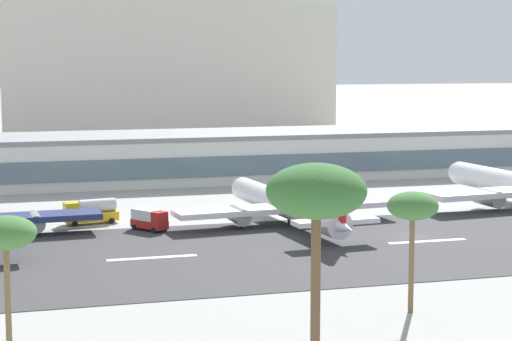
# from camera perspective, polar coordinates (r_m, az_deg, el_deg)

# --- Properties ---
(ground_plane) EXTENTS (1400.00, 1400.00, 0.00)m
(ground_plane) POSITION_cam_1_polar(r_m,az_deg,el_deg) (135.39, 9.91, -4.17)
(ground_plane) COLOR #9E9E99
(runway_strip) EXTENTS (800.00, 43.08, 0.08)m
(runway_strip) POSITION_cam_1_polar(r_m,az_deg,el_deg) (132.18, 10.59, -4.44)
(runway_strip) COLOR #38383A
(runway_strip) RESTS_ON ground_plane
(runway_centreline_dash_3) EXTENTS (12.00, 1.20, 0.01)m
(runway_centreline_dash_3) POSITION_cam_1_polar(r_m,az_deg,el_deg) (120.30, -6.58, -5.50)
(runway_centreline_dash_3) COLOR white
(runway_centreline_dash_3) RESTS_ON runway_strip
(runway_centreline_dash_4) EXTENTS (12.00, 1.20, 0.01)m
(runway_centreline_dash_4) POSITION_cam_1_polar(r_m,az_deg,el_deg) (132.38, 10.78, -4.41)
(runway_centreline_dash_4) COLOR white
(runway_centreline_dash_4) RESTS_ON runway_strip
(terminal_building) EXTENTS (177.38, 24.38, 10.20)m
(terminal_building) POSITION_cam_1_polar(r_m,az_deg,el_deg) (196.41, -2.81, 0.95)
(terminal_building) COLOR silver
(terminal_building) RESTS_ON ground_plane
(distant_hotel_block) EXTENTS (109.59, 24.01, 44.93)m
(distant_hotel_block) POSITION_cam_1_polar(r_m,az_deg,el_deg) (304.54, -5.46, 6.41)
(distant_hotel_block) COLOR beige
(distant_hotel_block) RESTS_ON ground_plane
(airliner_red_tail_gate_1) EXTENTS (37.11, 44.89, 9.38)m
(airliner_red_tail_gate_1) POSITION_cam_1_polar(r_m,az_deg,el_deg) (142.08, 2.12, -2.30)
(airliner_red_tail_gate_1) COLOR white
(airliner_red_tail_gate_1) RESTS_ON ground_plane
(service_box_truck_0) EXTENTS (5.42, 6.29, 3.25)m
(service_box_truck_0) POSITION_cam_1_polar(r_m,az_deg,el_deg) (138.86, -6.76, -3.07)
(service_box_truck_0) COLOR #B2231E
(service_box_truck_0) RESTS_ON ground_plane
(service_fuel_truck_1) EXTENTS (8.81, 3.95, 3.95)m
(service_fuel_truck_1) POSITION_cam_1_polar(r_m,az_deg,el_deg) (145.92, -10.40, -2.55)
(service_fuel_truck_1) COLOR gold
(service_fuel_truck_1) RESTS_ON ground_plane
(palm_tree_0) EXTENTS (8.00, 8.00, 18.14)m
(palm_tree_0) POSITION_cam_1_polar(r_m,az_deg,el_deg) (71.05, 3.84, -1.52)
(palm_tree_0) COLOR brown
(palm_tree_0) RESTS_ON ground_plane
(palm_tree_1) EXTENTS (5.29, 5.29, 12.68)m
(palm_tree_1) POSITION_cam_1_polar(r_m,az_deg,el_deg) (93.95, 9.88, -2.36)
(palm_tree_1) COLOR brown
(palm_tree_1) RESTS_ON ground_plane
(palm_tree_2) EXTENTS (5.49, 5.49, 12.43)m
(palm_tree_2) POSITION_cam_1_polar(r_m,az_deg,el_deg) (83.12, -15.55, -3.94)
(palm_tree_2) COLOR brown
(palm_tree_2) RESTS_ON ground_plane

